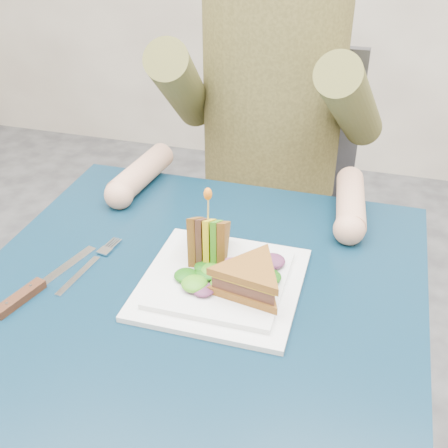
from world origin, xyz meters
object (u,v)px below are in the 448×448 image
(plate, at_px, (221,282))
(knife, at_px, (29,292))
(sandwich_flat, at_px, (251,279))
(fork, at_px, (88,267))
(chair, at_px, (274,191))
(diner, at_px, (272,73))
(sandwich_upright, at_px, (209,241))
(table, at_px, (195,325))

(plate, distance_m, knife, 0.31)
(sandwich_flat, relative_size, fork, 0.89)
(knife, bearing_deg, chair, 72.25)
(plate, relative_size, knife, 1.19)
(diner, bearing_deg, plate, -85.72)
(sandwich_upright, bearing_deg, fork, -163.02)
(fork, xyz_separation_m, knife, (-0.06, -0.09, 0.00))
(table, distance_m, fork, 0.21)
(diner, distance_m, fork, 0.64)
(chair, bearing_deg, knife, -107.75)
(sandwich_flat, bearing_deg, plate, 155.56)
(table, bearing_deg, sandwich_flat, -2.40)
(table, distance_m, sandwich_flat, 0.16)
(table, bearing_deg, chair, 90.00)
(chair, xyz_separation_m, sandwich_flat, (0.10, -0.71, 0.23))
(chair, relative_size, fork, 5.19)
(plate, xyz_separation_m, sandwich_upright, (-0.04, 0.04, 0.05))
(diner, bearing_deg, fork, -108.45)
(chair, xyz_separation_m, diner, (-0.00, -0.11, 0.37))
(sandwich_flat, xyz_separation_m, sandwich_upright, (-0.09, 0.07, 0.01))
(sandwich_upright, height_order, knife, sandwich_upright)
(diner, distance_m, sandwich_upright, 0.54)
(table, height_order, knife, knife)
(plate, height_order, sandwich_upright, sandwich_upright)
(fork, bearing_deg, chair, 74.37)
(table, bearing_deg, knife, -160.83)
(table, bearing_deg, sandwich_upright, 84.00)
(sandwich_flat, relative_size, knife, 0.73)
(knife, bearing_deg, sandwich_flat, 13.44)
(plate, height_order, sandwich_flat, sandwich_flat)
(sandwich_flat, relative_size, sandwich_upright, 1.11)
(chair, distance_m, fork, 0.75)
(diner, xyz_separation_m, fork, (-0.20, -0.58, -0.18))
(sandwich_flat, bearing_deg, fork, 178.37)
(sandwich_upright, relative_size, fork, 0.80)
(table, xyz_separation_m, chair, (0.00, 0.70, -0.11))
(table, xyz_separation_m, diner, (-0.00, 0.59, 0.26))
(chair, bearing_deg, diner, -90.00)
(table, relative_size, diner, 1.01)
(table, relative_size, fork, 4.18)
(chair, xyz_separation_m, plate, (0.04, -0.68, 0.20))
(diner, distance_m, sandwich_flat, 0.62)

